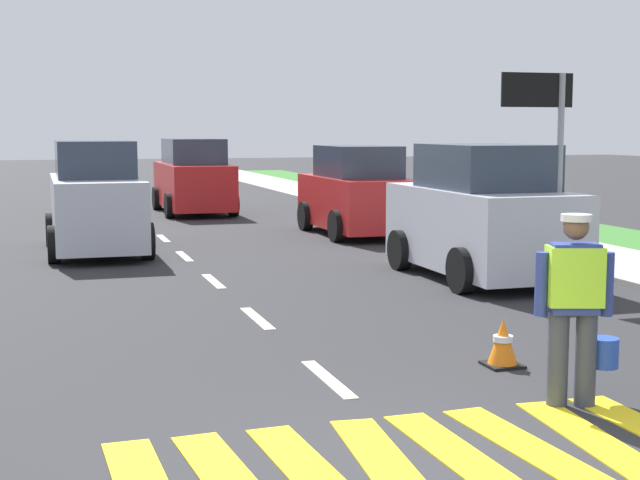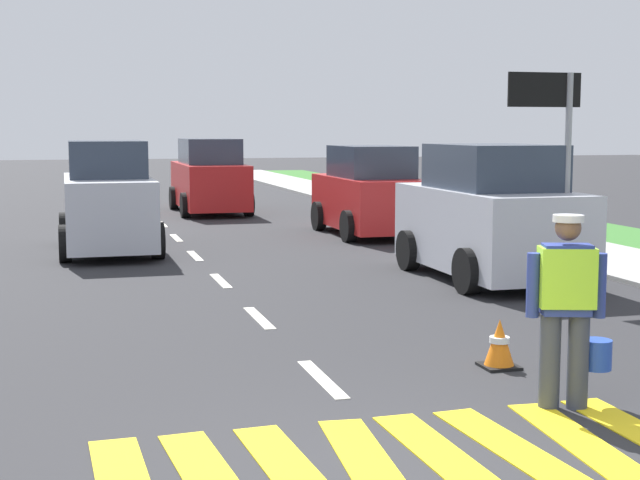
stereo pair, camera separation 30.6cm
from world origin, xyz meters
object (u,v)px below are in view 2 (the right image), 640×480
object	(u,v)px
car_oncoming_lead	(108,200)
car_parked_far	(369,194)
road_worker	(568,301)
car_parked_curbside	(490,217)
lane_direction_sign	(553,127)
car_outgoing_far	(209,178)
traffic_cone_near	(499,344)

from	to	relation	value
car_oncoming_lead	car_parked_far	distance (m)	5.97
road_worker	car_parked_far	size ratio (longest dim) A/B	0.43
car_oncoming_lead	car_parked_far	world-z (taller)	car_oncoming_lead
car_parked_far	car_parked_curbside	world-z (taller)	car_parked_curbside
lane_direction_sign	car_parked_far	xyz separation A→B (m)	(-0.34, 7.52, -1.48)
car_parked_curbside	car_parked_far	bearing A→B (deg)	88.96
car_outgoing_far	road_worker	bearing A→B (deg)	-89.64
car_outgoing_far	car_parked_curbside	size ratio (longest dim) A/B	1.13
traffic_cone_near	car_parked_curbside	xyz separation A→B (m)	(2.33, 5.12, 0.75)
car_outgoing_far	car_oncoming_lead	distance (m)	8.49
car_outgoing_far	car_parked_far	xyz separation A→B (m)	(2.63, -6.50, -0.05)
road_worker	car_parked_far	bearing A→B (deg)	79.03
lane_direction_sign	car_oncoming_lead	size ratio (longest dim) A/B	0.77
lane_direction_sign	traffic_cone_near	world-z (taller)	lane_direction_sign
traffic_cone_near	road_worker	bearing A→B (deg)	-92.50
lane_direction_sign	car_parked_curbside	xyz separation A→B (m)	(-0.46, 1.11, -1.41)
car_oncoming_lead	lane_direction_sign	bearing A→B (deg)	-44.98
traffic_cone_near	car_oncoming_lead	xyz separation A→B (m)	(-3.36, 10.16, 0.76)
car_outgoing_far	car_parked_far	world-z (taller)	car_outgoing_far
car_parked_far	lane_direction_sign	bearing A→B (deg)	-87.41
traffic_cone_near	car_parked_far	bearing A→B (deg)	78.03
lane_direction_sign	car_oncoming_lead	xyz separation A→B (m)	(-6.15, 6.14, -1.41)
car_oncoming_lead	car_parked_curbside	bearing A→B (deg)	-41.51
car_outgoing_far	car_parked_far	distance (m)	7.01
car_outgoing_far	car_oncoming_lead	xyz separation A→B (m)	(-3.18, -7.88, 0.02)
traffic_cone_near	car_oncoming_lead	size ratio (longest dim) A/B	0.12
traffic_cone_near	car_outgoing_far	distance (m)	18.05
car_outgoing_far	traffic_cone_near	bearing A→B (deg)	-89.42
lane_direction_sign	car_outgoing_far	distance (m)	14.40
road_worker	car_outgoing_far	world-z (taller)	car_outgoing_far
road_worker	car_parked_far	xyz separation A→B (m)	(2.51, 12.93, -0.00)
road_worker	traffic_cone_near	xyz separation A→B (m)	(0.06, 1.39, -0.69)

